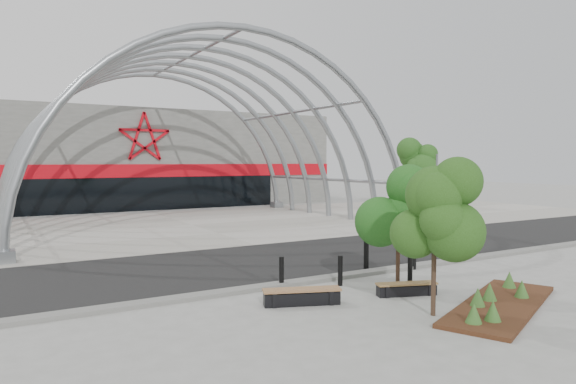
# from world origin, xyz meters

# --- Properties ---
(ground) EXTENTS (140.00, 140.00, 0.00)m
(ground) POSITION_xyz_m (0.00, 0.00, 0.00)
(ground) COLOR gray
(ground) RESTS_ON ground
(road) EXTENTS (140.00, 7.00, 0.02)m
(road) POSITION_xyz_m (0.00, 3.50, 0.01)
(road) COLOR black
(road) RESTS_ON ground
(forecourt) EXTENTS (60.00, 17.00, 0.04)m
(forecourt) POSITION_xyz_m (0.00, 15.50, 0.02)
(forecourt) COLOR #A39E93
(forecourt) RESTS_ON ground
(kerb) EXTENTS (60.00, 0.50, 0.12)m
(kerb) POSITION_xyz_m (0.00, -0.25, 0.06)
(kerb) COLOR slate
(kerb) RESTS_ON ground
(arena_building) EXTENTS (34.00, 15.24, 8.00)m
(arena_building) POSITION_xyz_m (0.00, 33.45, 3.99)
(arena_building) COLOR slate
(arena_building) RESTS_ON ground
(vault_canopy) EXTENTS (20.80, 15.80, 20.36)m
(vault_canopy) POSITION_xyz_m (0.00, 15.50, 0.02)
(vault_canopy) COLOR gray
(vault_canopy) RESTS_ON ground
(planting_bed) EXTENTS (5.72, 3.80, 0.58)m
(planting_bed) POSITION_xyz_m (1.11, -5.11, 0.14)
(planting_bed) COLOR #35180E
(planting_bed) RESTS_ON ground
(signal_pole) EXTENTS (0.30, 0.59, 4.26)m
(signal_pole) POSITION_xyz_m (12.30, 7.78, 2.23)
(signal_pole) COLOR slate
(signal_pole) RESTS_ON ground
(street_tree_0) EXTENTS (1.63, 1.63, 3.72)m
(street_tree_0) POSITION_xyz_m (-0.91, -4.74, 2.68)
(street_tree_0) COLOR #34241A
(street_tree_0) RESTS_ON ground
(street_tree_1) EXTENTS (1.54, 1.54, 3.63)m
(street_tree_1) POSITION_xyz_m (0.28, -2.15, 2.61)
(street_tree_1) COLOR black
(street_tree_1) RESTS_ON ground
(bench_0) EXTENTS (2.12, 1.17, 0.44)m
(bench_0) POSITION_xyz_m (-3.23, -2.28, 0.21)
(bench_0) COLOR black
(bench_0) RESTS_ON ground
(bench_1) EXTENTS (1.79, 0.96, 0.37)m
(bench_1) POSITION_xyz_m (-0.14, -2.98, 0.18)
(bench_1) COLOR black
(bench_1) RESTS_ON ground
(bollard_0) EXTENTS (0.15, 0.15, 0.92)m
(bollard_0) POSITION_xyz_m (-2.71, -0.25, 0.46)
(bollard_0) COLOR black
(bollard_0) RESTS_ON ground
(bollard_1) EXTENTS (0.15, 0.15, 0.93)m
(bollard_1) POSITION_xyz_m (-1.09, -1.08, 0.47)
(bollard_1) COLOR black
(bollard_1) RESTS_ON ground
(bollard_2) EXTENTS (0.15, 0.15, 0.95)m
(bollard_2) POSITION_xyz_m (0.77, -2.16, 0.48)
(bollard_2) COLOR black
(bollard_2) RESTS_ON ground
(bollard_3) EXTENTS (0.18, 0.18, 1.10)m
(bollard_3) POSITION_xyz_m (1.01, 0.27, 0.55)
(bollard_3) COLOR black
(bollard_3) RESTS_ON ground
(bollard_4) EXTENTS (0.16, 0.16, 0.98)m
(bollard_4) POSITION_xyz_m (2.58, -0.46, 0.49)
(bollard_4) COLOR black
(bollard_4) RESTS_ON ground
(bg_tree_1) EXTENTS (2.70, 2.70, 5.91)m
(bg_tree_1) POSITION_xyz_m (21.00, 18.00, 4.25)
(bg_tree_1) COLOR black
(bg_tree_1) RESTS_ON ground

